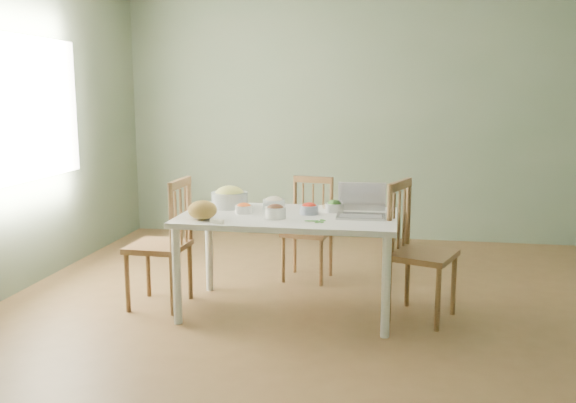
% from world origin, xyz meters
% --- Properties ---
extents(floor, '(5.00, 5.00, 0.00)m').
position_xyz_m(floor, '(0.00, 0.00, 0.00)').
color(floor, brown).
rests_on(floor, ground).
extents(wall_back, '(5.00, 0.00, 2.70)m').
position_xyz_m(wall_back, '(0.00, 2.50, 1.35)').
color(wall_back, slate).
rests_on(wall_back, ground).
extents(wall_front, '(5.00, 0.00, 2.70)m').
position_xyz_m(wall_front, '(0.00, -2.50, 1.35)').
color(wall_front, slate).
rests_on(wall_front, ground).
extents(wall_left, '(0.00, 5.00, 2.70)m').
position_xyz_m(wall_left, '(-2.50, 0.00, 1.35)').
color(wall_left, slate).
rests_on(wall_left, ground).
extents(window_left, '(0.04, 1.60, 1.20)m').
position_xyz_m(window_left, '(-2.48, 0.30, 1.50)').
color(window_left, white).
rests_on(window_left, ground).
extents(dining_table, '(1.59, 0.89, 0.74)m').
position_xyz_m(dining_table, '(-0.22, -0.04, 0.37)').
color(dining_table, white).
rests_on(dining_table, floor).
extents(chair_far, '(0.45, 0.43, 0.90)m').
position_xyz_m(chair_far, '(-0.19, 0.80, 0.45)').
color(chair_far, brown).
rests_on(chair_far, floor).
extents(chair_left, '(0.43, 0.45, 1.00)m').
position_xyz_m(chair_left, '(-1.22, -0.08, 0.50)').
color(chair_left, brown).
rests_on(chair_left, floor).
extents(chair_right, '(0.55, 0.57, 1.00)m').
position_xyz_m(chair_right, '(0.77, -0.01, 0.50)').
color(chair_right, brown).
rests_on(chair_right, floor).
extents(bread_boule, '(0.25, 0.25, 0.14)m').
position_xyz_m(bread_boule, '(-0.79, -0.31, 0.81)').
color(bread_boule, tan).
rests_on(bread_boule, dining_table).
extents(butter_stick, '(0.11, 0.07, 0.03)m').
position_xyz_m(butter_stick, '(-0.65, -0.43, 0.76)').
color(butter_stick, white).
rests_on(butter_stick, dining_table).
extents(bowl_squash, '(0.37, 0.37, 0.16)m').
position_xyz_m(bowl_squash, '(-0.72, 0.17, 0.83)').
color(bowl_squash, '#F2CF5C').
rests_on(bowl_squash, dining_table).
extents(bowl_carrot, '(0.15, 0.15, 0.07)m').
position_xyz_m(bowl_carrot, '(-0.55, -0.03, 0.78)').
color(bowl_carrot, '#EA5A28').
rests_on(bowl_carrot, dining_table).
extents(bowl_onion, '(0.18, 0.18, 0.09)m').
position_xyz_m(bowl_onion, '(-0.37, 0.18, 0.79)').
color(bowl_onion, beige).
rests_on(bowl_onion, dining_table).
extents(bowl_mushroom, '(0.18, 0.18, 0.10)m').
position_xyz_m(bowl_mushroom, '(-0.28, -0.18, 0.79)').
color(bowl_mushroom, '#4C1F17').
rests_on(bowl_mushroom, dining_table).
extents(bowl_redpep, '(0.16, 0.16, 0.08)m').
position_xyz_m(bowl_redpep, '(-0.07, 0.02, 0.78)').
color(bowl_redpep, '#E80700').
rests_on(bowl_redpep, dining_table).
extents(bowl_broccoli, '(0.16, 0.16, 0.09)m').
position_xyz_m(bowl_broccoli, '(0.11, 0.14, 0.79)').
color(bowl_broccoli, '#205619').
rests_on(bowl_broccoli, dining_table).
extents(flatbread, '(0.22, 0.22, 0.02)m').
position_xyz_m(flatbread, '(0.09, 0.30, 0.75)').
color(flatbread, beige).
rests_on(flatbread, dining_table).
extents(basil_bunch, '(0.17, 0.17, 0.02)m').
position_xyz_m(basil_bunch, '(0.01, -0.24, 0.75)').
color(basil_bunch, '#35722A').
rests_on(basil_bunch, dining_table).
extents(laptop, '(0.36, 0.33, 0.24)m').
position_xyz_m(laptop, '(0.32, -0.04, 0.86)').
color(laptop, silver).
rests_on(laptop, dining_table).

